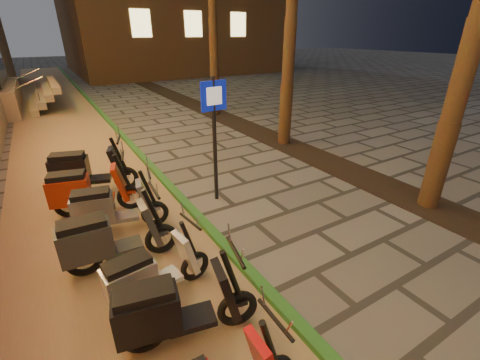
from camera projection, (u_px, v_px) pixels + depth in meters
ground at (415, 356)px, 3.72m from camera, size 120.00×120.00×0.00m
parking_strip at (72, 149)px, 10.26m from camera, size 3.40×60.00×0.01m
green_curb at (126, 140)px, 11.04m from camera, size 0.18×60.00×0.10m
planting_strip at (327, 161)px, 9.30m from camera, size 1.20×40.00×0.02m
pedestrian_sign at (214, 124)px, 6.52m from camera, size 0.58×0.12×2.66m
scooter_5 at (171, 310)px, 3.67m from camera, size 1.70×0.77×1.20m
scooter_6 at (147, 275)px, 4.28m from camera, size 1.53×0.61×1.07m
scooter_7 at (106, 239)px, 4.89m from camera, size 1.76×0.62×1.24m
scooter_8 at (109, 208)px, 5.81m from camera, size 1.67×0.77×1.17m
scooter_9 at (85, 191)px, 6.39m from camera, size 1.76×0.86×1.24m
scooter_10 at (84, 171)px, 7.26m from camera, size 1.83×0.97×1.30m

